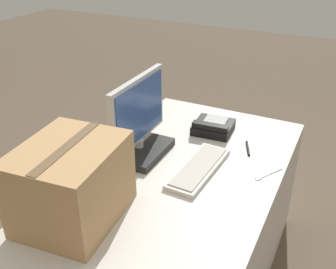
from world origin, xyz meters
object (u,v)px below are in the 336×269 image
(spoon, at_px, (265,176))
(pen_marker, at_px, (248,148))
(keyboard, at_px, (199,168))
(monitor, at_px, (139,126))
(desk_phone, at_px, (213,127))
(cardboard_box, at_px, (71,183))

(spoon, height_order, pen_marker, pen_marker)
(keyboard, distance_m, pen_marker, 0.33)
(spoon, bearing_deg, pen_marker, -114.35)
(monitor, distance_m, desk_phone, 0.48)
(desk_phone, bearing_deg, keyboard, -173.49)
(keyboard, relative_size, cardboard_box, 0.99)
(keyboard, height_order, desk_phone, desk_phone)
(monitor, xyz_separation_m, keyboard, (-0.02, -0.33, -0.14))
(monitor, relative_size, pen_marker, 3.47)
(monitor, bearing_deg, pen_marker, -60.08)
(cardboard_box, bearing_deg, monitor, 1.38)
(desk_phone, height_order, pen_marker, desk_phone)
(monitor, bearing_deg, desk_phone, -33.56)
(spoon, distance_m, pen_marker, 0.25)
(keyboard, xyz_separation_m, pen_marker, (0.30, -0.15, -0.01))
(pen_marker, bearing_deg, spoon, 13.55)
(monitor, bearing_deg, cardboard_box, -178.62)
(keyboard, xyz_separation_m, cardboard_box, (-0.52, 0.32, 0.15))
(desk_phone, xyz_separation_m, cardboard_box, (-0.92, 0.24, 0.13))
(keyboard, xyz_separation_m, spoon, (0.09, -0.29, -0.01))
(cardboard_box, bearing_deg, spoon, -45.07)
(cardboard_box, distance_m, pen_marker, 0.95)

